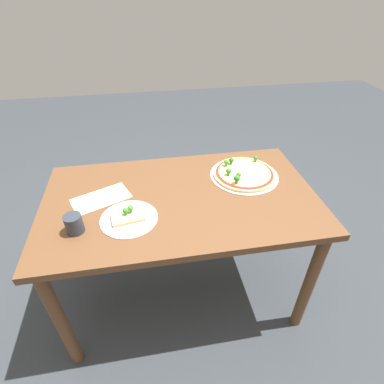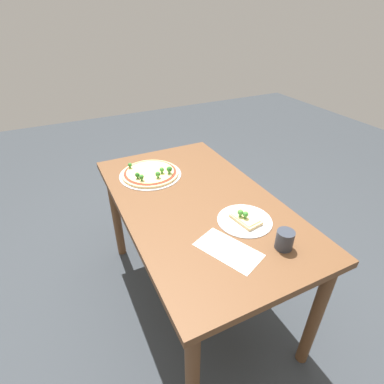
{
  "view_description": "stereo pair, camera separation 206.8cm",
  "coord_description": "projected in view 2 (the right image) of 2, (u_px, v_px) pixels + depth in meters",
  "views": [
    {
      "loc": [
        -0.15,
        -1.19,
        1.7
      ],
      "look_at": [
        0.06,
        0.0,
        0.79
      ],
      "focal_mm": 28.0,
      "sensor_mm": 36.0,
      "label": 1
    },
    {
      "loc": [
        -1.18,
        0.61,
        1.66
      ],
      "look_at": [
        0.06,
        0.0,
        0.79
      ],
      "focal_mm": 28.0,
      "sensor_mm": 36.0,
      "label": 2
    }
  ],
  "objects": [
    {
      "name": "ground_plane",
      "position": [
        196.0,
        296.0,
        2.01
      ],
      "size": [
        8.0,
        8.0,
        0.0
      ],
      "primitive_type": "plane",
      "color": "#33383D"
    },
    {
      "name": "dining_table",
      "position": [
        197.0,
        215.0,
        1.65
      ],
      "size": [
        1.37,
        0.79,
        0.77
      ],
      "color": "brown",
      "rests_on": "ground_plane"
    },
    {
      "name": "pizza_tray_whole",
      "position": [
        150.0,
        173.0,
        1.82
      ],
      "size": [
        0.38,
        0.38,
        0.07
      ],
      "color": "silver",
      "rests_on": "dining_table"
    },
    {
      "name": "pizza_tray_slice",
      "position": [
        245.0,
        219.0,
        1.44
      ],
      "size": [
        0.26,
        0.26,
        0.06
      ],
      "color": "silver",
      "rests_on": "dining_table"
    },
    {
      "name": "drinking_cup",
      "position": [
        285.0,
        240.0,
        1.26
      ],
      "size": [
        0.08,
        0.08,
        0.09
      ],
      "primitive_type": "cylinder",
      "color": "#2D333D",
      "rests_on": "dining_table"
    },
    {
      "name": "paper_menu",
      "position": [
        228.0,
        250.0,
        1.27
      ],
      "size": [
        0.31,
        0.25,
        0.0
      ],
      "primitive_type": "cube",
      "rotation": [
        0.0,
        0.0,
        0.41
      ],
      "color": "silver",
      "rests_on": "dining_table"
    }
  ]
}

